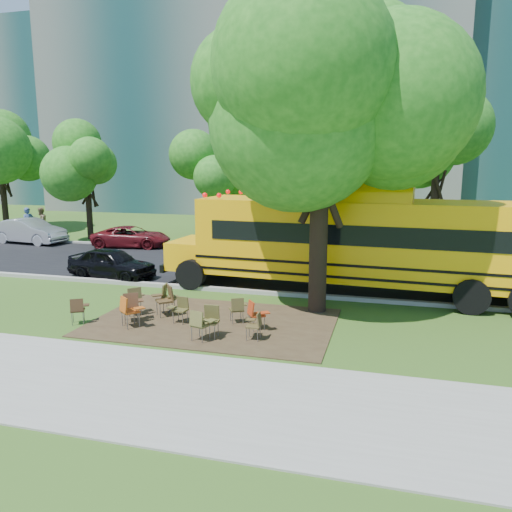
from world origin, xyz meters
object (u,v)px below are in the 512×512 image
(black_car, at_px, (112,263))
(pedestrian_a, at_px, (29,223))
(chair_6, at_px, (255,323))
(chair_10, at_px, (168,295))
(chair_9, at_px, (166,297))
(chair_8, at_px, (134,298))
(chair_2, at_px, (132,304))
(chair_11, at_px, (238,307))
(chair_1, at_px, (129,309))
(chair_0, at_px, (78,308))
(school_bus, at_px, (368,241))
(bg_car_red, at_px, (132,237))
(chair_5, at_px, (210,318))
(main_tree, at_px, (321,111))
(chair_4, at_px, (200,322))
(bg_car_silver, at_px, (30,231))
(pedestrian_b, at_px, (41,222))
(chair_7, at_px, (255,312))
(chair_3, at_px, (180,307))

(black_car, bearing_deg, pedestrian_a, 60.53)
(chair_6, height_order, chair_10, chair_10)
(chair_9, bearing_deg, chair_8, 62.95)
(chair_2, relative_size, chair_11, 1.17)
(chair_2, bearing_deg, chair_1, -101.77)
(chair_0, height_order, chair_10, chair_10)
(chair_8, bearing_deg, chair_1, -115.65)
(school_bus, relative_size, bg_car_red, 3.26)
(chair_10, height_order, bg_car_red, bg_car_red)
(chair_10, distance_m, pedestrian_a, 18.87)
(pedestrian_a, bearing_deg, school_bus, -86.02)
(chair_5, relative_size, chair_6, 1.16)
(main_tree, distance_m, chair_5, 6.86)
(chair_2, bearing_deg, bg_car_red, 88.27)
(main_tree, bearing_deg, black_car, 164.86)
(chair_5, height_order, chair_11, chair_5)
(chair_5, bearing_deg, school_bus, -127.37)
(chair_8, height_order, black_car, black_car)
(main_tree, distance_m, chair_1, 8.00)
(chair_4, relative_size, bg_car_silver, 0.19)
(chair_6, xyz_separation_m, pedestrian_b, (-18.25, 14.77, 0.44))
(chair_7, distance_m, chair_9, 3.04)
(bg_car_red, relative_size, pedestrian_a, 2.17)
(chair_3, distance_m, bg_car_silver, 18.21)
(chair_3, relative_size, chair_11, 0.98)
(chair_9, relative_size, pedestrian_b, 0.52)
(bg_car_red, bearing_deg, pedestrian_b, 64.22)
(chair_2, distance_m, chair_6, 3.89)
(chair_4, relative_size, chair_7, 1.02)
(bg_car_silver, height_order, pedestrian_a, pedestrian_a)
(chair_2, height_order, pedestrian_b, pedestrian_b)
(chair_7, bearing_deg, chair_9, -135.92)
(main_tree, height_order, bg_car_red, main_tree)
(bg_car_silver, bearing_deg, chair_4, -123.04)
(school_bus, xyz_separation_m, pedestrian_a, (-20.63, 7.82, -0.96))
(main_tree, xyz_separation_m, chair_10, (-4.48, -1.33, -5.58))
(chair_3, distance_m, chair_8, 1.66)
(chair_5, height_order, pedestrian_a, pedestrian_a)
(chair_5, relative_size, chair_8, 0.97)
(chair_5, distance_m, chair_8, 3.15)
(main_tree, xyz_separation_m, chair_8, (-5.31, -1.96, -5.56))
(chair_0, bearing_deg, main_tree, -4.17)
(chair_2, xyz_separation_m, chair_8, (-0.27, 0.63, -0.01))
(chair_7, relative_size, bg_car_red, 0.20)
(chair_7, bearing_deg, chair_2, -120.61)
(chair_1, relative_size, chair_4, 1.07)
(chair_1, distance_m, black_car, 6.60)
(pedestrian_b, bearing_deg, chair_7, 43.24)
(bg_car_silver, xyz_separation_m, bg_car_red, (6.34, 0.41, -0.14))
(chair_2, height_order, chair_4, chair_2)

